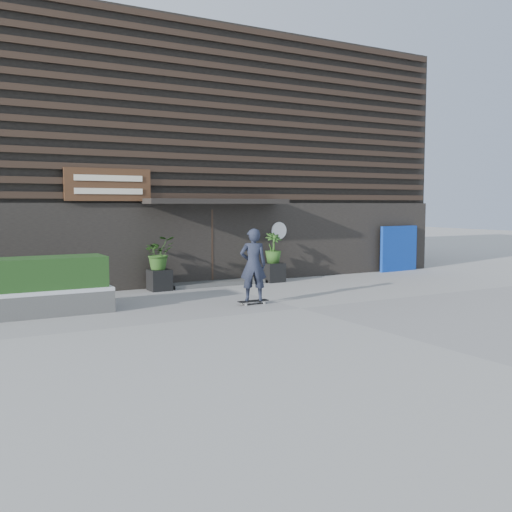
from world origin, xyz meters
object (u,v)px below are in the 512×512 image
planter_pot_right (273,272)px  raised_bed (30,304)px  planter_pot_left (159,280)px  blue_tarp (399,249)px  skateboarder (253,265)px

planter_pot_right → raised_bed: bearing=-164.3°
planter_pot_right → raised_bed: planter_pot_right is taller
planter_pot_left → raised_bed: (-3.82, -2.14, -0.05)m
blue_tarp → planter_pot_right: bearing=179.1°
planter_pot_left → skateboarder: size_ratio=0.32×
raised_bed → blue_tarp: (13.21, 2.44, 0.58)m
planter_pot_right → skateboarder: 4.32m
planter_pot_left → planter_pot_right: 3.80m
raised_bed → skateboarder: (5.00, -1.23, 0.73)m
planter_pot_left → raised_bed: bearing=-150.7°
planter_pot_left → planter_pot_right: (3.80, 0.00, 0.00)m
planter_pot_left → skateboarder: bearing=-70.6°
planter_pot_left → blue_tarp: (9.40, 0.30, 0.53)m
raised_bed → skateboarder: skateboarder is taller
planter_pot_left → blue_tarp: size_ratio=0.34×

